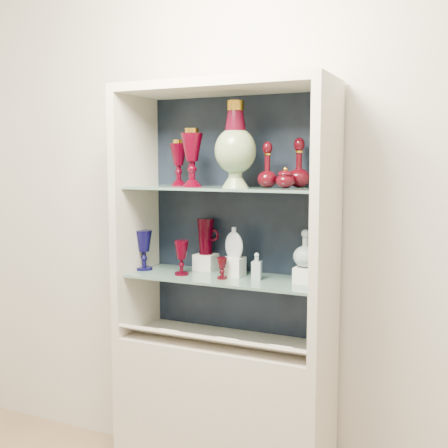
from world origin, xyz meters
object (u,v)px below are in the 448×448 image
at_px(ruby_decanter_a, 267,162).
at_px(ruby_decanter_b, 299,161).
at_px(ruby_goblet_small, 222,268).
at_px(cobalt_goblet, 144,250).
at_px(clear_round_decanter, 305,249).
at_px(cameo_medallion, 325,246).
at_px(ruby_goblet_tall, 182,258).
at_px(flat_flask, 234,242).
at_px(pedestal_lamp_left, 179,163).
at_px(lidded_bowl, 285,177).
at_px(ruby_pitcher, 206,236).
at_px(clear_square_bottle, 257,266).
at_px(enamel_urn, 235,144).
at_px(pedestal_lamp_right, 192,158).

height_order(ruby_decanter_a, ruby_decanter_b, ruby_decanter_b).
bearing_deg(ruby_decanter_b, ruby_goblet_small, -155.65).
height_order(cobalt_goblet, clear_round_decanter, clear_round_decanter).
bearing_deg(cameo_medallion, ruby_decanter_a, -162.50).
relative_size(ruby_goblet_tall, flat_flask, 1.12).
height_order(pedestal_lamp_left, lidded_bowl, pedestal_lamp_left).
xyz_separation_m(ruby_decanter_b, lidded_bowl, (-0.03, -0.09, -0.07)).
height_order(cobalt_goblet, ruby_pitcher, ruby_pitcher).
distance_m(ruby_goblet_tall, cameo_medallion, 0.67).
distance_m(ruby_decanter_a, flat_flask, 0.41).
height_order(ruby_decanter_a, clear_round_decanter, ruby_decanter_a).
bearing_deg(cobalt_goblet, clear_square_bottle, 1.30).
bearing_deg(ruby_goblet_tall, enamel_urn, 2.26).
bearing_deg(ruby_decanter_b, clear_square_bottle, -151.27).
relative_size(pedestal_lamp_right, ruby_pitcher, 1.51).
height_order(ruby_decanter_a, clear_square_bottle, ruby_decanter_a).
distance_m(enamel_urn, cameo_medallion, 0.61).
bearing_deg(cobalt_goblet, clear_round_decanter, 2.69).
xyz_separation_m(enamel_urn, flat_flask, (-0.03, 0.07, -0.45)).
height_order(ruby_goblet_tall, cameo_medallion, cameo_medallion).
xyz_separation_m(clear_square_bottle, clear_round_decanter, (0.22, 0.02, 0.09)).
xyz_separation_m(ruby_decanter_b, ruby_goblet_tall, (-0.53, -0.14, -0.46)).
distance_m(lidded_bowl, ruby_goblet_tall, 0.63).
distance_m(pedestal_lamp_left, clear_square_bottle, 0.64).
height_order(pedestal_lamp_right, cameo_medallion, pedestal_lamp_right).
distance_m(clear_square_bottle, cameo_medallion, 0.32).
relative_size(clear_square_bottle, flat_flask, 0.84).
height_order(pedestal_lamp_right, enamel_urn, enamel_urn).
height_order(ruby_decanter_a, ruby_goblet_tall, ruby_decanter_a).
bearing_deg(cobalt_goblet, ruby_decanter_b, 7.78).
xyz_separation_m(ruby_decanter_a, lidded_bowl, (0.09, -0.02, -0.07)).
relative_size(enamel_urn, clear_square_bottle, 3.10).
bearing_deg(enamel_urn, ruby_decanter_b, 26.68).
relative_size(ruby_decanter_a, clear_round_decanter, 1.43).
bearing_deg(pedestal_lamp_left, pedestal_lamp_right, -38.92).
bearing_deg(ruby_decanter_a, lidded_bowl, -11.67).
relative_size(ruby_goblet_small, ruby_pitcher, 0.56).
bearing_deg(enamel_urn, flat_flask, 117.89).
height_order(lidded_bowl, cobalt_goblet, lidded_bowl).
distance_m(lidded_bowl, flat_flask, 0.40).
relative_size(ruby_decanter_b, clear_square_bottle, 1.91).
bearing_deg(ruby_goblet_tall, flat_flask, 17.76).
xyz_separation_m(pedestal_lamp_right, cameo_medallion, (0.59, 0.16, -0.40)).
bearing_deg(cobalt_goblet, flat_flask, 4.99).
bearing_deg(flat_flask, pedestal_lamp_left, -167.37).
distance_m(pedestal_lamp_right, enamel_urn, 0.22).
bearing_deg(clear_square_bottle, ruby_decanter_a, 22.41).
bearing_deg(ruby_decanter_a, pedestal_lamp_right, -169.20).
xyz_separation_m(pedestal_lamp_left, lidded_bowl, (0.57, -0.06, -0.06)).
distance_m(ruby_goblet_small, clear_round_decanter, 0.39).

